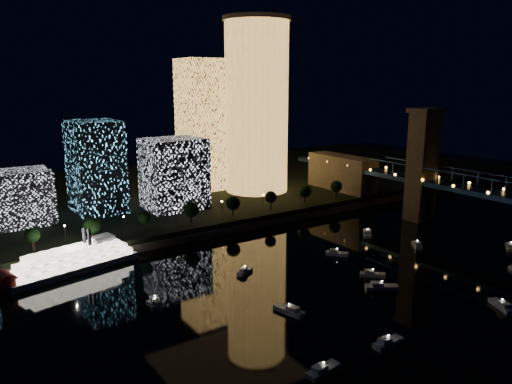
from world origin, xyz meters
TOP-DOWN VIEW (x-y plane):
  - ground at (0.00, 0.00)m, footprint 520.00×520.00m
  - far_bank at (0.00, 160.00)m, footprint 420.00×160.00m
  - seawall at (0.00, 82.00)m, footprint 420.00×6.00m
  - tower_cylindrical at (26.84, 123.80)m, footprint 34.00×34.00m
  - tower_rectangular at (5.97, 143.79)m, footprint 21.22×21.22m
  - midrise_blocks at (-59.68, 122.44)m, footprint 106.65×38.29m
  - riverboat at (-82.62, 73.93)m, footprint 47.32×18.63m
  - motorboats at (-7.29, 12.85)m, footprint 136.05×77.01m
  - esplanade_trees at (-31.15, 88.00)m, footprint 166.10×6.36m
  - street_lamps at (-34.00, 94.00)m, footprint 132.70×0.70m

SIDE VIEW (x-z plane):
  - ground at x=0.00m, z-range 0.00..0.00m
  - motorboats at x=-7.29m, z-range -0.58..2.20m
  - seawall at x=0.00m, z-range 0.00..3.00m
  - far_bank at x=0.00m, z-range 0.00..5.00m
  - riverboat at x=-82.62m, z-range -3.41..10.58m
  - street_lamps at x=-34.00m, z-range 6.20..11.85m
  - esplanade_trees at x=-31.15m, z-range 6.13..14.80m
  - midrise_blocks at x=-59.68m, z-range 1.05..40.88m
  - tower_rectangular at x=5.97m, z-range 5.00..72.53m
  - tower_cylindrical at x=26.84m, z-range 5.13..92.33m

